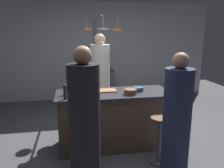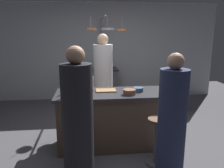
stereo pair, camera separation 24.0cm
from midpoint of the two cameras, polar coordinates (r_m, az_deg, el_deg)
ground_plane at (r=3.89m, az=2.08°, el=-15.04°), size 9.00×9.00×0.00m
back_wall at (r=6.29m, az=-1.64°, el=8.19°), size 6.40×0.16×2.60m
kitchen_island at (r=3.70m, az=2.14°, el=-8.84°), size 1.80×0.72×0.90m
stove_range at (r=6.02m, az=-1.27°, el=-0.24°), size 0.80×0.64×0.89m
chef at (r=4.54m, az=-0.73°, el=0.37°), size 0.38×0.38×1.80m
bar_stool_right at (r=3.30m, az=13.31°, el=-13.46°), size 0.28×0.28×0.68m
guest_right at (r=2.85m, az=17.23°, el=-9.97°), size 0.34×0.34×1.60m
bar_stool_left at (r=3.13m, az=-5.25°, el=-14.69°), size 0.28×0.28×0.68m
guest_left at (r=2.63m, az=-6.00°, el=-10.44°), size 0.36×0.36×1.69m
overhead_pot_rack at (r=5.32m, az=-0.59°, el=11.37°), size 0.87×1.44×2.17m
potted_plant at (r=5.59m, az=18.30°, el=-3.55°), size 0.36×0.36×0.52m
cutting_board at (r=3.63m, az=0.33°, el=-1.64°), size 0.32×0.22×0.02m
pepper_mill at (r=3.26m, az=-10.15°, el=-1.82°), size 0.05×0.05×0.21m
wine_bottle_red at (r=3.56m, az=-8.81°, el=-0.42°), size 0.07×0.07×0.29m
wine_bottle_amber at (r=3.35m, az=-5.02°, el=-0.88°), size 0.07×0.07×0.32m
wine_bottle_rose at (r=3.59m, az=-3.31°, el=0.14°), size 0.07×0.07×0.33m
wine_glass_near_left_guest at (r=3.33m, az=-7.65°, el=-1.41°), size 0.07×0.07×0.15m
wine_glass_by_chef at (r=3.51m, az=-3.83°, el=-0.55°), size 0.07×0.07×0.15m
mixing_bowl_blue at (r=3.63m, az=8.53°, el=-1.39°), size 0.16×0.16×0.07m
mixing_bowl_wooden at (r=3.45m, az=6.42°, el=-2.01°), size 0.19×0.19×0.08m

